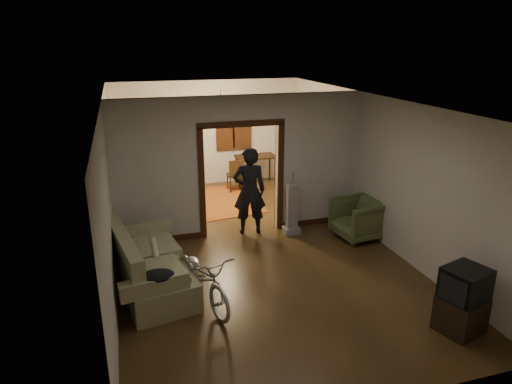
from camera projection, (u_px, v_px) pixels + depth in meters
name	position (u px, v px, depth m)	size (l,w,h in m)	color
floor	(252.00, 246.00, 8.81)	(5.00, 8.50, 0.01)	#352310
ceiling	(251.00, 100.00, 7.92)	(5.00, 8.50, 0.01)	white
wall_back	(208.00, 133.00, 12.23)	(5.00, 0.02, 2.80)	beige
wall_left	(109.00, 189.00, 7.69)	(0.02, 8.50, 2.80)	beige
wall_right	(372.00, 166.00, 9.04)	(0.02, 8.50, 2.80)	beige
partition_wall	(241.00, 166.00, 9.04)	(5.00, 0.14, 2.80)	beige
door_casing	(241.00, 181.00, 9.14)	(1.74, 0.20, 2.32)	#351A0C
far_window	(233.00, 127.00, 12.33)	(0.98, 0.06, 1.28)	black
chandelier	(221.00, 106.00, 10.33)	(0.24, 0.24, 0.24)	#FFE0A5
light_switch	(292.00, 171.00, 9.31)	(0.08, 0.01, 0.12)	silver
sofa	(150.00, 259.00, 7.19)	(0.97, 2.16, 0.99)	#777951
rolled_paper	(155.00, 249.00, 7.48)	(0.10, 0.10, 0.79)	beige
jacket	(157.00, 276.00, 6.32)	(0.47, 0.35, 0.14)	black
bicycle	(202.00, 277.00, 6.77)	(0.58, 1.66, 0.87)	silver
armchair	(358.00, 219.00, 9.08)	(0.86, 0.88, 0.81)	#4E5C34
tv_stand	(460.00, 314.00, 6.18)	(0.56, 0.51, 0.51)	black
crt_tv	(465.00, 285.00, 6.04)	(0.54, 0.49, 0.47)	black
vacuum	(292.00, 209.00, 9.24)	(0.33, 0.26, 1.06)	gray
person	(249.00, 191.00, 9.15)	(0.66, 0.43, 1.81)	black
oriental_rug	(216.00, 202.00, 11.19)	(1.77, 2.32, 0.02)	maroon
locker	(163.00, 158.00, 11.85)	(0.87, 0.48, 1.74)	#1E321E
globe	(161.00, 117.00, 11.51)	(0.30, 0.30, 0.30)	#1E5972
desk	(256.00, 170.00, 12.45)	(1.07, 0.60, 0.79)	black
desk_chair	(235.00, 175.00, 11.91)	(0.38, 0.38, 0.86)	black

